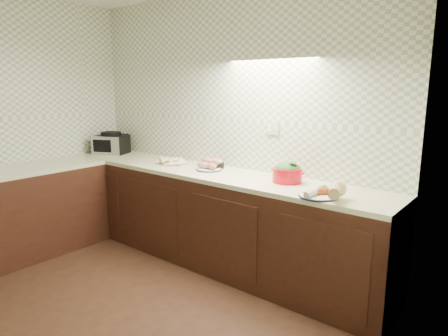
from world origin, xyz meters
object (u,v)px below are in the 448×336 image
Objects in this scene: onion_bowl at (217,164)px; veg_plate at (328,191)px; parsnip_pile at (169,162)px; sweet_potato_plate at (209,166)px; dutch_oven at (287,172)px; toaster_oven at (111,143)px.

veg_plate reaches higher than onion_bowl.
sweet_potato_plate is at bearing 9.72° from parsnip_pile.
onion_bowl is at bearing 92.01° from sweet_potato_plate.
dutch_oven is at bearing -5.07° from onion_bowl.
toaster_oven reaches higher than parsnip_pile.
veg_plate is at bearing -13.15° from onion_bowl.
toaster_oven reaches higher than veg_plate.
onion_bowl is 0.42× the size of veg_plate.
toaster_oven is at bearing -175.30° from onion_bowl.
sweet_potato_plate is at bearing -87.99° from onion_bowl.
toaster_oven is 1.20× the size of parsnip_pile.
onion_bowl is (-0.00, 0.11, -0.00)m from sweet_potato_plate.
dutch_oven is at bearing 2.65° from sweet_potato_plate.
sweet_potato_plate is 0.11m from onion_bowl.
parsnip_pile is at bearing -166.72° from dutch_oven.
dutch_oven is (0.84, -0.07, 0.04)m from onion_bowl.
sweet_potato_plate and onion_bowl have the same top height.
veg_plate is at bearing -26.96° from toaster_oven.
veg_plate is (1.31, -0.31, 0.01)m from onion_bowl.
onion_bowl is at bearing 22.48° from parsnip_pile.
toaster_oven reaches higher than onion_bowl.
toaster_oven is 1.24× the size of veg_plate.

